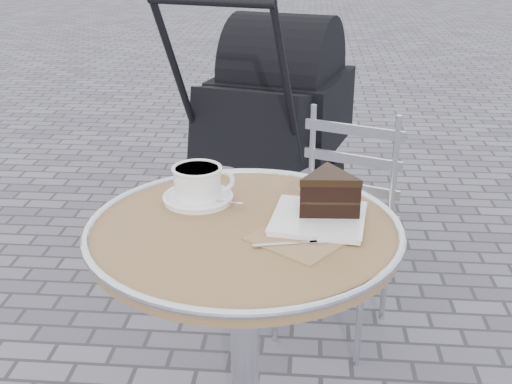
# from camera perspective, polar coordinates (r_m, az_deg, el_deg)

# --- Properties ---
(cafe_table) EXTENTS (0.72, 0.72, 0.74)m
(cafe_table) POSITION_cam_1_polar(r_m,az_deg,el_deg) (1.53, -1.02, -8.65)
(cafe_table) COLOR silver
(cafe_table) RESTS_ON ground
(cappuccino_set) EXTENTS (0.20, 0.17, 0.09)m
(cappuccino_set) POSITION_cam_1_polar(r_m,az_deg,el_deg) (1.57, -5.13, 0.55)
(cappuccino_set) COLOR white
(cappuccino_set) RESTS_ON cafe_table
(cake_plate_set) EXTENTS (0.30, 0.34, 0.11)m
(cake_plate_set) POSITION_cam_1_polar(r_m,az_deg,el_deg) (1.47, 6.26, -0.63)
(cake_plate_set) COLOR #9B7255
(cake_plate_set) RESTS_ON cafe_table
(bistro_chair) EXTENTS (0.46, 0.46, 0.78)m
(bistro_chair) POSITION_cam_1_polar(r_m,az_deg,el_deg) (2.23, 7.84, -0.59)
(bistro_chair) COLOR silver
(bistro_chair) RESTS_ON ground
(baby_stroller) EXTENTS (0.77, 1.18, 1.14)m
(baby_stroller) POSITION_cam_1_polar(r_m,az_deg,el_deg) (2.96, 1.59, 6.09)
(baby_stroller) COLOR black
(baby_stroller) RESTS_ON ground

